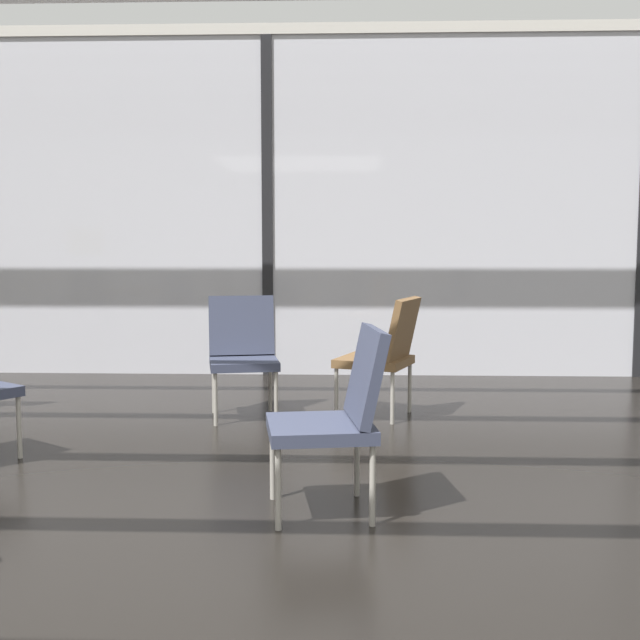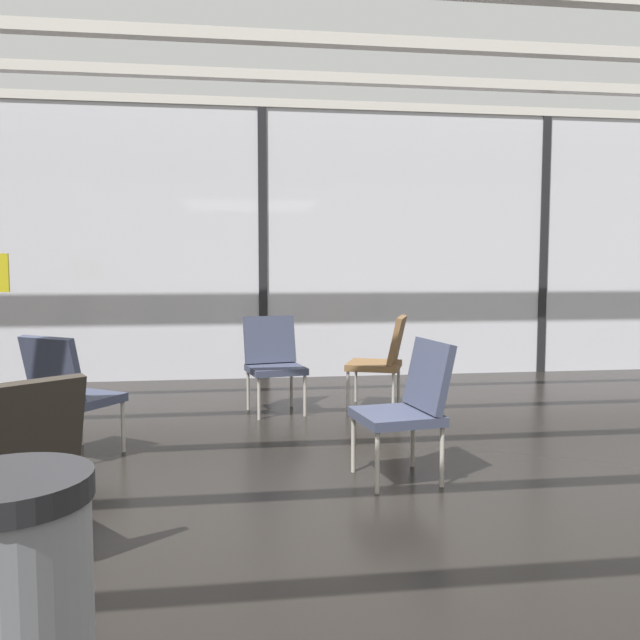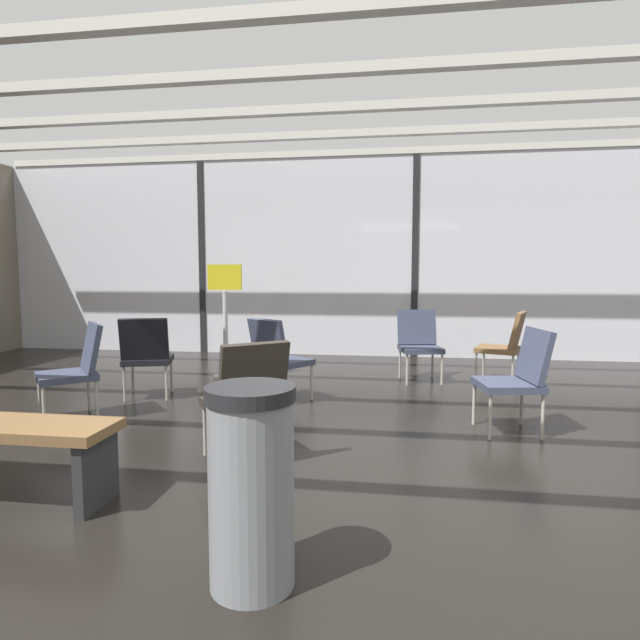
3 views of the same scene
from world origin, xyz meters
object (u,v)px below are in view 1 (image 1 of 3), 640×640
at_px(lounge_chair_1, 339,408).
at_px(lounge_chair_5, 386,349).
at_px(parked_airplane, 191,190).
at_px(lounge_chair_2, 243,349).

height_order(lounge_chair_1, lounge_chair_5, same).
relative_size(parked_airplane, lounge_chair_1, 14.16).
distance_m(parked_airplane, lounge_chair_1, 8.75).
xyz_separation_m(lounge_chair_1, lounge_chair_2, (-0.73, 2.03, 0.00)).
bearing_deg(lounge_chair_2, lounge_chair_1, -81.61).
bearing_deg(lounge_chair_5, parked_airplane, -136.04).
bearing_deg(lounge_chair_1, lounge_chair_2, -169.19).
distance_m(lounge_chair_1, lounge_chair_5, 2.05).
bearing_deg(parked_airplane, lounge_chair_2, -75.52).
distance_m(parked_airplane, lounge_chair_5, 6.98).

